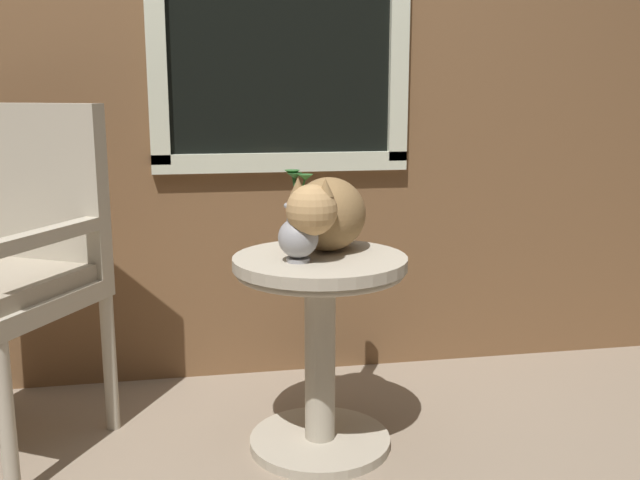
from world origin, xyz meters
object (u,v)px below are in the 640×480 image
wicker_chair (7,258)px  cat (326,214)px  pewter_vase_with_ivy (298,231)px  wicker_side_table (320,322)px

wicker_chair → cat: wicker_chair is taller
wicker_chair → pewter_vase_with_ivy: (0.86, -0.28, 0.11)m
wicker_side_table → cat: cat is taller
wicker_side_table → cat: bearing=62.9°
wicker_side_table → wicker_chair: wicker_chair is taller
wicker_chair → cat: (0.96, -0.17, 0.14)m
wicker_chair → cat: size_ratio=2.04×
wicker_chair → pewter_vase_with_ivy: bearing=-18.2°
pewter_vase_with_ivy → cat: bearing=47.1°
wicker_side_table → wicker_chair: (-0.93, 0.23, 0.19)m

